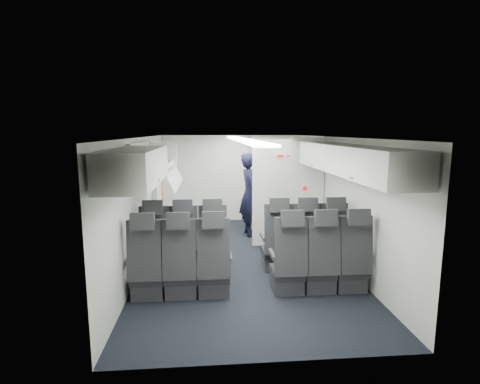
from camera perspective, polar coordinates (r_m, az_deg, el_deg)
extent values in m
cube|color=black|center=(6.75, 0.30, -10.28)|extent=(3.40, 6.00, 0.01)
cube|color=white|center=(6.36, 0.31, 8.34)|extent=(3.40, 6.00, 0.01)
cube|color=silver|center=(9.42, -1.36, 2.10)|extent=(3.40, 0.01, 2.15)
cube|color=silver|center=(3.58, 4.76, -10.00)|extent=(3.40, 0.01, 2.15)
cube|color=silver|center=(6.54, -14.71, -1.42)|extent=(0.01, 6.00, 2.15)
cube|color=silver|center=(6.83, 14.65, -0.96)|extent=(0.01, 6.00, 2.15)
cube|color=white|center=(6.36, 0.31, 7.98)|extent=(0.25, 5.52, 0.03)
cube|color=#252629|center=(6.26, -12.54, -9.42)|extent=(0.44, 0.46, 0.12)
cube|color=#2D2D33|center=(6.32, -12.49, -10.79)|extent=(0.42, 0.42, 0.22)
cube|color=#252629|center=(5.93, -12.97, -5.97)|extent=(0.44, 0.20, 0.80)
cube|color=#252629|center=(5.79, -13.18, -2.28)|extent=(0.30, 0.12, 0.23)
cube|color=#2D2D33|center=(6.19, -14.70, -7.03)|extent=(0.05, 0.40, 0.06)
cube|color=#2D2D33|center=(6.13, -10.61, -7.04)|extent=(0.05, 0.40, 0.06)
cube|color=#252629|center=(6.22, -8.37, -9.43)|extent=(0.44, 0.46, 0.12)
cube|color=#2D2D33|center=(6.27, -8.34, -10.81)|extent=(0.42, 0.42, 0.22)
cube|color=#252629|center=(5.88, -8.60, -5.96)|extent=(0.44, 0.20, 0.80)
cube|color=#252629|center=(5.74, -8.73, -2.23)|extent=(0.30, 0.12, 0.23)
cube|color=#2D2D33|center=(6.13, -10.52, -7.04)|extent=(0.05, 0.40, 0.06)
cube|color=#2D2D33|center=(6.10, -6.37, -7.01)|extent=(0.05, 0.40, 0.06)
cube|color=#252629|center=(6.21, -4.17, -9.39)|extent=(0.44, 0.46, 0.12)
cube|color=#2D2D33|center=(6.26, -4.15, -10.78)|extent=(0.42, 0.42, 0.22)
cube|color=#252629|center=(5.87, -4.19, -5.91)|extent=(0.44, 0.20, 0.80)
cube|color=#252629|center=(5.73, -4.23, -2.18)|extent=(0.30, 0.12, 0.23)
cube|color=#2D2D33|center=(6.10, -6.28, -7.01)|extent=(0.05, 0.40, 0.06)
cube|color=#2D2D33|center=(6.10, -2.11, -6.95)|extent=(0.05, 0.40, 0.06)
cube|color=#252629|center=(6.31, 5.45, -9.11)|extent=(0.44, 0.46, 0.12)
cube|color=#2D2D33|center=(6.36, 5.43, -10.48)|extent=(0.42, 0.42, 0.22)
cube|color=#252629|center=(5.97, 5.90, -5.67)|extent=(0.44, 0.20, 0.80)
cube|color=#252629|center=(5.83, 6.05, -2.00)|extent=(0.30, 0.12, 0.23)
cube|color=#2D2D33|center=(6.16, 3.51, -6.81)|extent=(0.05, 0.40, 0.06)
cube|color=#2D2D33|center=(6.24, 7.54, -6.66)|extent=(0.05, 0.40, 0.06)
cube|color=#252629|center=(6.40, 9.46, -8.92)|extent=(0.44, 0.46, 0.12)
cube|color=#2D2D33|center=(6.45, 9.43, -10.27)|extent=(0.42, 0.42, 0.22)
cube|color=#252629|center=(6.07, 10.09, -5.52)|extent=(0.44, 0.20, 0.80)
cube|color=#252629|center=(5.93, 10.33, -1.90)|extent=(0.30, 0.12, 0.23)
cube|color=#2D2D33|center=(6.24, 7.63, -6.66)|extent=(0.05, 0.40, 0.06)
cube|color=#2D2D33|center=(6.35, 11.54, -6.49)|extent=(0.05, 0.40, 0.06)
cube|color=#252629|center=(6.52, 13.34, -8.69)|extent=(0.44, 0.46, 0.12)
cube|color=#2D2D33|center=(6.57, 13.29, -10.02)|extent=(0.42, 0.42, 0.22)
cube|color=#252629|center=(6.20, 14.13, -5.34)|extent=(0.44, 0.20, 0.80)
cube|color=#252629|center=(6.07, 14.43, -1.80)|extent=(0.30, 0.12, 0.23)
cube|color=#2D2D33|center=(6.35, 11.62, -6.49)|extent=(0.05, 0.40, 0.06)
cube|color=#2D2D33|center=(6.49, 15.37, -6.29)|extent=(0.05, 0.40, 0.06)
cube|color=#252629|center=(5.43, -13.80, -12.45)|extent=(0.44, 0.46, 0.12)
cube|color=#2D2D33|center=(5.49, -13.73, -14.00)|extent=(0.42, 0.42, 0.22)
cube|color=#252629|center=(5.07, -14.37, -8.64)|extent=(0.44, 0.20, 0.80)
cube|color=#252629|center=(4.92, -14.66, -4.37)|extent=(0.30, 0.12, 0.23)
cube|color=#2D2D33|center=(5.34, -16.33, -9.72)|extent=(0.05, 0.40, 0.06)
cube|color=#2D2D33|center=(5.27, -11.57, -9.78)|extent=(0.05, 0.40, 0.06)
cube|color=#252629|center=(5.38, -8.94, -12.50)|extent=(0.44, 0.46, 0.12)
cube|color=#2D2D33|center=(5.44, -8.90, -14.07)|extent=(0.42, 0.42, 0.22)
cube|color=#252629|center=(5.02, -9.24, -8.66)|extent=(0.44, 0.20, 0.80)
cube|color=#252629|center=(4.86, -9.41, -4.35)|extent=(0.30, 0.12, 0.23)
cube|color=#2D2D33|center=(5.27, -11.46, -9.78)|extent=(0.05, 0.40, 0.06)
cube|color=#2D2D33|center=(5.24, -6.61, -9.77)|extent=(0.05, 0.40, 0.06)
cube|color=#252629|center=(5.36, -4.02, -12.47)|extent=(0.44, 0.46, 0.12)
cube|color=#2D2D33|center=(5.42, -4.00, -14.04)|extent=(0.42, 0.42, 0.22)
cube|color=#252629|center=(5.00, -4.04, -8.61)|extent=(0.44, 0.20, 0.80)
cube|color=#252629|center=(4.85, -4.08, -4.29)|extent=(0.30, 0.12, 0.23)
cube|color=#2D2D33|center=(5.24, -6.49, -9.77)|extent=(0.05, 0.40, 0.06)
cube|color=#2D2D33|center=(5.25, -1.61, -9.70)|extent=(0.05, 0.40, 0.06)
cube|color=#252629|center=(5.48, 7.17, -12.05)|extent=(0.44, 0.46, 0.12)
cube|color=#2D2D33|center=(5.54, 7.14, -13.60)|extent=(0.42, 0.42, 0.22)
cube|color=#252629|center=(5.12, 7.79, -8.25)|extent=(0.44, 0.20, 0.80)
cube|color=#252629|center=(4.97, 8.02, -4.02)|extent=(0.30, 0.12, 0.23)
cube|color=#2D2D33|center=(5.31, 4.95, -9.48)|extent=(0.05, 0.40, 0.06)
cube|color=#2D2D33|center=(5.40, 9.61, -9.26)|extent=(0.05, 0.40, 0.06)
cube|color=#252629|center=(5.58, 11.79, -11.75)|extent=(0.44, 0.46, 0.12)
cube|color=#2D2D33|center=(5.64, 11.74, -13.27)|extent=(0.42, 0.42, 0.22)
cube|color=#252629|center=(5.24, 12.65, -7.99)|extent=(0.44, 0.20, 0.80)
cube|color=#252629|center=(5.09, 12.98, -3.85)|extent=(0.30, 0.12, 0.23)
cube|color=#2D2D33|center=(5.40, 9.72, -9.25)|extent=(0.05, 0.40, 0.06)
cube|color=#2D2D33|center=(5.53, 14.19, -8.98)|extent=(0.05, 0.40, 0.06)
cube|color=#252629|center=(5.72, 16.20, -11.39)|extent=(0.44, 0.46, 0.12)
cube|color=#2D2D33|center=(5.78, 16.12, -12.88)|extent=(0.42, 0.42, 0.22)
cube|color=#252629|center=(5.39, 17.26, -7.70)|extent=(0.44, 0.20, 0.80)
cube|color=#252629|center=(5.24, 17.67, -3.67)|extent=(0.30, 0.12, 0.23)
cube|color=#2D2D33|center=(5.53, 14.29, -8.97)|extent=(0.05, 0.40, 0.06)
cube|color=#2D2D33|center=(5.69, 18.53, -8.66)|extent=(0.05, 0.40, 0.06)
cube|color=silver|center=(4.43, -15.61, 3.81)|extent=(0.52, 1.80, 0.40)
cylinder|color=slate|center=(4.40, -12.32, 1.82)|extent=(0.04, 0.10, 0.04)
cube|color=#9E9E93|center=(6.17, -12.57, 3.52)|extent=(0.52, 1.70, 0.04)
cube|color=silver|center=(6.19, -15.03, 5.31)|extent=(0.06, 1.70, 0.44)
cube|color=silver|center=(5.33, -13.81, 4.76)|extent=(0.52, 0.04, 0.40)
cube|color=silver|center=(6.97, -11.73, 5.85)|extent=(0.52, 0.04, 0.40)
cube|color=silver|center=(6.15, -10.22, 2.55)|extent=(0.21, 1.61, 0.38)
cube|color=silver|center=(4.78, 19.63, 4.00)|extent=(0.52, 1.80, 0.40)
cylinder|color=slate|center=(4.70, 16.74, 2.09)|extent=(0.04, 0.10, 0.04)
cube|color=silver|center=(6.41, 13.15, 5.51)|extent=(0.52, 1.70, 0.40)
cylinder|color=slate|center=(6.35, 10.94, 4.10)|extent=(0.04, 0.10, 0.04)
cube|color=white|center=(7.40, 7.32, 0.03)|extent=(1.40, 0.12, 2.13)
cube|color=white|center=(7.22, 6.55, 5.45)|extent=(0.24, 0.01, 0.10)
cube|color=red|center=(7.20, 6.17, 5.45)|extent=(0.13, 0.01, 0.04)
cube|color=red|center=(7.23, 7.34, 5.45)|extent=(0.05, 0.01, 0.03)
cylinder|color=white|center=(7.39, 9.87, 0.55)|extent=(0.11, 0.01, 0.11)
cylinder|color=red|center=(7.38, 9.89, 0.54)|extent=(0.09, 0.01, 0.09)
cube|color=#939399|center=(9.27, 4.62, 1.17)|extent=(0.85, 0.50, 1.90)
cube|color=#3F3F42|center=(9.10, 4.85, -1.86)|extent=(0.80, 0.01, 0.02)
cube|color=#3F3F42|center=(9.01, 4.90, 1.26)|extent=(0.80, 0.01, 0.02)
cube|color=#3F3F42|center=(8.96, 4.94, 4.42)|extent=(0.80, 0.01, 0.02)
cube|color=silver|center=(8.06, -12.42, -0.25)|extent=(0.10, 0.92, 1.86)
cylinder|color=black|center=(7.99, -12.12, 3.30)|extent=(0.03, 0.22, 0.22)
cube|color=gold|center=(8.34, -11.76, 0.44)|extent=(0.02, 0.10, 0.75)
cylinder|color=white|center=(7.28, -13.50, 1.49)|extent=(0.01, 0.11, 0.11)
cylinder|color=red|center=(7.28, -13.42, 1.49)|extent=(0.01, 0.09, 0.09)
imported|color=black|center=(8.10, 1.48, -0.34)|extent=(0.52, 0.71, 1.80)
cube|color=black|center=(6.25, -12.89, 4.92)|extent=(0.42, 0.34, 0.22)
cube|color=white|center=(8.06, 2.87, 0.25)|extent=(0.19, 0.07, 0.14)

